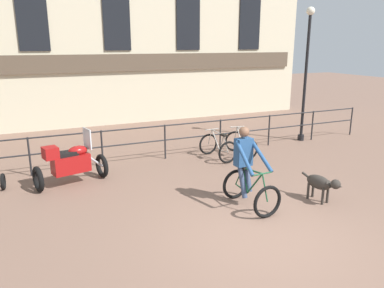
% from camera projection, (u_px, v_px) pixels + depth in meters
% --- Properties ---
extents(ground_plane, '(60.00, 60.00, 0.00)m').
position_uv_depth(ground_plane, '(265.00, 237.00, 6.76)').
color(ground_plane, '#7A5B4C').
extents(canal_railing, '(15.05, 0.05, 1.05)m').
position_uv_depth(canal_railing, '(165.00, 136.00, 11.16)').
color(canal_railing, '#232326').
rests_on(canal_railing, ground_plane).
extents(cyclist_with_bike, '(0.76, 1.22, 1.70)m').
position_uv_depth(cyclist_with_bike, '(247.00, 172.00, 7.89)').
color(cyclist_with_bike, black).
rests_on(cyclist_with_bike, ground_plane).
extents(dog, '(0.36, 1.03, 0.62)m').
position_uv_depth(dog, '(322.00, 183.00, 8.14)').
color(dog, '#332D28').
rests_on(dog, ground_plane).
extents(parked_motorcycle, '(1.82, 1.02, 1.35)m').
position_uv_depth(parked_motorcycle, '(70.00, 163.00, 9.14)').
color(parked_motorcycle, black).
rests_on(parked_motorcycle, ground_plane).
extents(parked_bicycle_near_lamp, '(0.78, 1.18, 0.86)m').
position_uv_depth(parked_bicycle_near_lamp, '(218.00, 147.00, 11.24)').
color(parked_bicycle_near_lamp, black).
rests_on(parked_bicycle_near_lamp, ground_plane).
extents(parked_bicycle_mid_left, '(0.82, 1.20, 0.86)m').
position_uv_depth(parked_bicycle_mid_left, '(241.00, 144.00, 11.56)').
color(parked_bicycle_mid_left, black).
rests_on(parked_bicycle_mid_left, ground_plane).
extents(street_lamp, '(0.28, 0.28, 4.55)m').
position_uv_depth(street_lamp, '(306.00, 68.00, 12.82)').
color(street_lamp, black).
rests_on(street_lamp, ground_plane).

